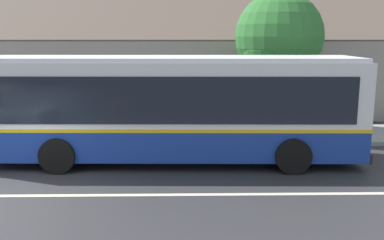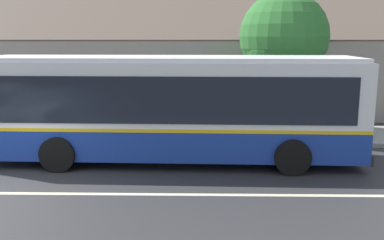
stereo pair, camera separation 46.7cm
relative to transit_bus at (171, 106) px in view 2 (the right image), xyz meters
The scene contains 7 objects.
ground_plane 5.09m from the transit_bus, 142.83° to the right, with size 300.00×300.00×0.00m, color #2D2D30.
sidewalk_far 5.18m from the transit_bus, 141.00° to the left, with size 60.00×3.00×0.15m, color gray.
lane_divider_stripe 5.09m from the transit_bus, 142.83° to the right, with size 60.00×0.16×0.01m, color beige.
community_building 10.83m from the transit_bus, 101.22° to the left, with size 25.91×9.36×6.92m.
transit_bus is the anchor object (origin of this frame).
bench_by_building 6.04m from the transit_bus, 151.93° to the left, with size 1.80×0.51×0.94m.
street_tree_primary 5.91m from the transit_bus, 44.80° to the left, with size 3.40×3.40×5.43m.
Camera 2 is at (4.70, -9.72, 3.73)m, focal length 40.00 mm.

